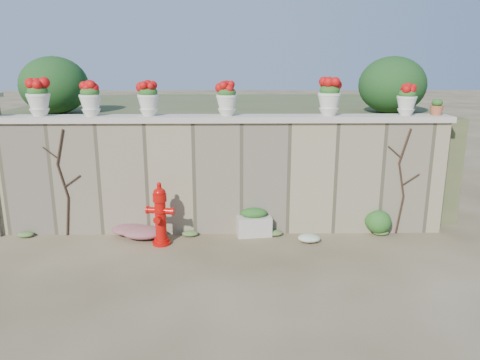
{
  "coord_description": "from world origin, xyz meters",
  "views": [
    {
      "loc": [
        0.26,
        -6.29,
        3.07
      ],
      "look_at": [
        0.38,
        1.4,
        1.05
      ],
      "focal_mm": 35.0,
      "sensor_mm": 36.0,
      "label": 1
    }
  ],
  "objects_px": {
    "terracotta_pot": "(437,108)",
    "planter_box": "(254,223)",
    "fire_hydrant": "(160,214)",
    "urn_pot_0": "(38,98)"
  },
  "relations": [
    {
      "from": "planter_box",
      "to": "urn_pot_0",
      "type": "xyz_separation_m",
      "value": [
        -3.67,
        0.25,
        2.17
      ]
    },
    {
      "from": "planter_box",
      "to": "terracotta_pot",
      "type": "relative_size",
      "value": 2.35
    },
    {
      "from": "fire_hydrant",
      "to": "planter_box",
      "type": "distance_m",
      "value": 1.67
    },
    {
      "from": "terracotta_pot",
      "to": "fire_hydrant",
      "type": "bearing_deg",
      "value": -172.03
    },
    {
      "from": "fire_hydrant",
      "to": "terracotta_pot",
      "type": "height_order",
      "value": "terracotta_pot"
    },
    {
      "from": "urn_pot_0",
      "to": "planter_box",
      "type": "bearing_deg",
      "value": -3.89
    },
    {
      "from": "fire_hydrant",
      "to": "planter_box",
      "type": "bearing_deg",
      "value": 26.04
    },
    {
      "from": "planter_box",
      "to": "fire_hydrant",
      "type": "bearing_deg",
      "value": -172.63
    },
    {
      "from": "fire_hydrant",
      "to": "planter_box",
      "type": "xyz_separation_m",
      "value": [
        1.59,
        0.42,
        -0.31
      ]
    },
    {
      "from": "terracotta_pot",
      "to": "planter_box",
      "type": "bearing_deg",
      "value": -175.49
    }
  ]
}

